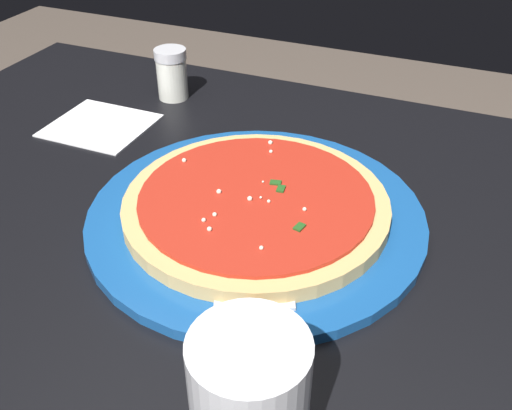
{
  "coord_description": "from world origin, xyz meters",
  "views": [
    {
      "loc": [
        0.23,
        -0.4,
        1.11
      ],
      "look_at": [
        0.04,
        0.05,
        0.76
      ],
      "focal_mm": 40.21,
      "sensor_mm": 36.0,
      "label": 1
    }
  ],
  "objects_px": {
    "cup_tall_drink": "(250,408)",
    "napkin_folded_right": "(100,125)",
    "serving_plate": "(256,216)",
    "parmesan_shaker": "(172,74)",
    "pizza_server": "(254,329)",
    "pizza": "(256,204)"
  },
  "relations": [
    {
      "from": "cup_tall_drink",
      "to": "parmesan_shaker",
      "type": "height_order",
      "value": "cup_tall_drink"
    },
    {
      "from": "serving_plate",
      "to": "pizza",
      "type": "xyz_separation_m",
      "value": [
        -0.0,
        0.0,
        0.02
      ]
    },
    {
      "from": "serving_plate",
      "to": "cup_tall_drink",
      "type": "distance_m",
      "value": 0.27
    },
    {
      "from": "parmesan_shaker",
      "to": "cup_tall_drink",
      "type": "bearing_deg",
      "value": -55.56
    },
    {
      "from": "serving_plate",
      "to": "parmesan_shaker",
      "type": "relative_size",
      "value": 4.79
    },
    {
      "from": "serving_plate",
      "to": "napkin_folded_right",
      "type": "distance_m",
      "value": 0.3
    },
    {
      "from": "pizza_server",
      "to": "pizza",
      "type": "bearing_deg",
      "value": 112.26
    },
    {
      "from": "pizza_server",
      "to": "cup_tall_drink",
      "type": "distance_m",
      "value": 0.11
    },
    {
      "from": "cup_tall_drink",
      "to": "parmesan_shaker",
      "type": "relative_size",
      "value": 1.59
    },
    {
      "from": "napkin_folded_right",
      "to": "parmesan_shaker",
      "type": "height_order",
      "value": "parmesan_shaker"
    },
    {
      "from": "pizza_server",
      "to": "parmesan_shaker",
      "type": "height_order",
      "value": "parmesan_shaker"
    },
    {
      "from": "pizza_server",
      "to": "serving_plate",
      "type": "bearing_deg",
      "value": 112.26
    },
    {
      "from": "pizza_server",
      "to": "napkin_folded_right",
      "type": "bearing_deg",
      "value": 141.82
    },
    {
      "from": "parmesan_shaker",
      "to": "serving_plate",
      "type": "bearing_deg",
      "value": -45.25
    },
    {
      "from": "serving_plate",
      "to": "pizza",
      "type": "height_order",
      "value": "pizza"
    },
    {
      "from": "cup_tall_drink",
      "to": "parmesan_shaker",
      "type": "xyz_separation_m",
      "value": [
        -0.33,
        0.48,
        -0.02
      ]
    },
    {
      "from": "cup_tall_drink",
      "to": "napkin_folded_right",
      "type": "relative_size",
      "value": 0.9
    },
    {
      "from": "napkin_folded_right",
      "to": "parmesan_shaker",
      "type": "bearing_deg",
      "value": 68.06
    },
    {
      "from": "pizza",
      "to": "napkin_folded_right",
      "type": "height_order",
      "value": "pizza"
    },
    {
      "from": "parmesan_shaker",
      "to": "napkin_folded_right",
      "type": "bearing_deg",
      "value": -111.94
    },
    {
      "from": "cup_tall_drink",
      "to": "pizza_server",
      "type": "bearing_deg",
      "value": 111.29
    },
    {
      "from": "cup_tall_drink",
      "to": "napkin_folded_right",
      "type": "xyz_separation_m",
      "value": [
        -0.38,
        0.36,
        -0.06
      ]
    }
  ]
}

